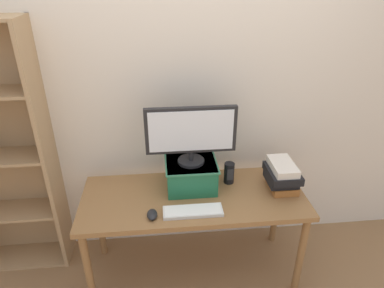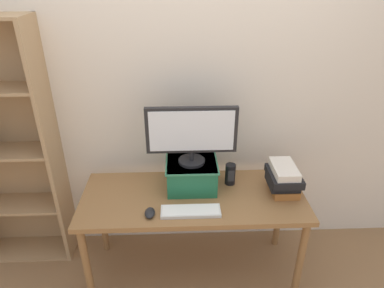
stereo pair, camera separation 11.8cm
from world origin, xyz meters
TOP-DOWN VIEW (x-y plane):
  - ground_plane at (0.00, 0.00)m, footprint 12.00×12.00m
  - back_wall at (0.00, 0.45)m, footprint 7.00×0.08m
  - desk at (0.00, 0.00)m, footprint 1.51×0.62m
  - riser_box at (-0.01, 0.11)m, footprint 0.35×0.32m
  - computer_monitor at (-0.01, 0.11)m, footprint 0.60×0.18m
  - keyboard at (-0.02, -0.18)m, footprint 0.38×0.12m
  - computer_mouse at (-0.28, -0.19)m, footprint 0.06×0.10m
  - book_stack at (0.61, 0.02)m, footprint 0.20×0.27m
  - desk_speaker at (0.27, 0.14)m, footprint 0.07×0.08m

SIDE VIEW (x-z plane):
  - ground_plane at x=0.00m, z-range 0.00..0.00m
  - desk at x=0.00m, z-range 0.27..0.98m
  - keyboard at x=-0.02m, z-range 0.70..0.73m
  - computer_mouse at x=-0.28m, z-range 0.70..0.74m
  - desk_speaker at x=0.27m, z-range 0.70..0.86m
  - riser_box at x=-0.01m, z-range 0.71..0.90m
  - book_stack at x=0.61m, z-range 0.71..0.91m
  - computer_monitor at x=-0.01m, z-range 0.92..1.32m
  - back_wall at x=0.00m, z-range 0.00..2.60m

